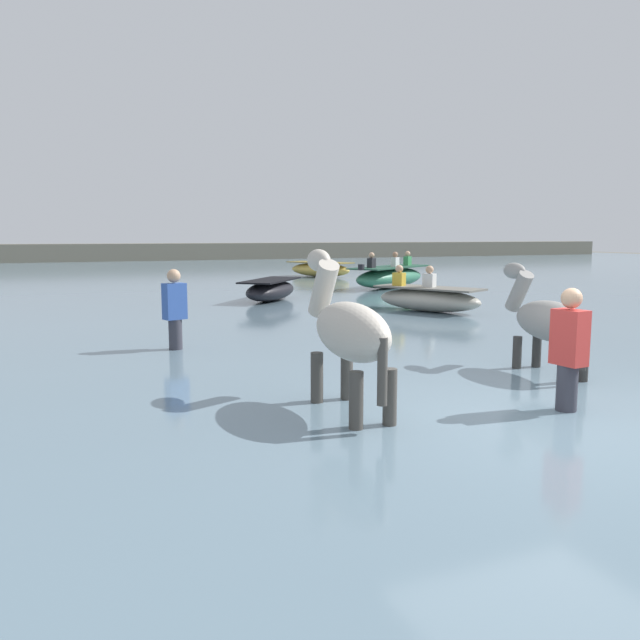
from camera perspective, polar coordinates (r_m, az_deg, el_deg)
The scene contains 11 objects.
ground_plane at distance 6.47m, azimuth 20.90°, elevation -12.09°, with size 120.00×120.00×0.00m, color #666051.
water_surface at distance 15.12m, azimuth -6.04°, elevation 0.31°, with size 90.00×90.00×0.42m, color slate.
horse_lead_pinto at distance 6.12m, azimuth 2.54°, elevation -1.38°, with size 0.51×1.81×1.98m.
horse_trailing_grey at distance 8.29m, azimuth 19.68°, elevation -0.33°, with size 0.52×1.62×1.77m.
boat_near_starboard at distance 16.69m, azimuth -4.45°, elevation 2.70°, with size 2.34×2.60×0.55m.
boat_distant_east at distance 14.49m, azimuth 9.69°, elevation 1.92°, with size 1.97×2.68×1.03m.
boat_far_inshore at distance 26.20m, azimuth 0.00°, elevation 4.57°, with size 2.29×3.09×0.61m.
boat_distant_west at distance 20.86m, azimuth 6.31°, elevation 3.88°, with size 3.82×3.01×1.17m.
person_wading_mid at distance 9.73m, azimuth -12.88°, elevation -0.01°, with size 0.37×0.29×1.63m.
person_onlooker_right at distance 6.63m, azimuth 21.38°, elevation -3.87°, with size 0.23×0.34×1.63m.
far_shoreline at distance 44.53m, azimuth -17.21°, elevation 5.57°, with size 80.00×2.40×1.56m, color #706B5B.
Camera 1 is at (-4.27, -4.37, 2.13)m, focal length 35.64 mm.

